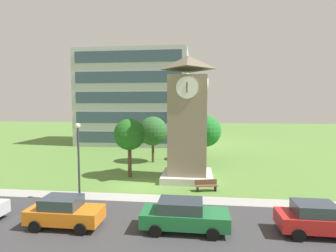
{
  "coord_description": "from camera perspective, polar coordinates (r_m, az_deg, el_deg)",
  "views": [
    {
      "loc": [
        4.68,
        -21.28,
        6.78
      ],
      "look_at": [
        1.89,
        3.63,
        4.8
      ],
      "focal_mm": 28.34,
      "sensor_mm": 36.0,
      "label": 1
    }
  ],
  "objects": [
    {
      "name": "tree_streetside",
      "position": [
        31.34,
        -3.27,
        -1.1
      ],
      "size": [
        3.44,
        3.44,
        5.44
      ],
      "color": "#513823",
      "rests_on": "ground"
    },
    {
      "name": "parked_car_red",
      "position": [
        16.59,
        29.47,
        -16.98
      ],
      "size": [
        4.1,
        1.97,
        1.69
      ],
      "color": "red",
      "rests_on": "ground"
    },
    {
      "name": "street_lamp",
      "position": [
        19.51,
        -18.69,
        -5.51
      ],
      "size": [
        0.36,
        0.36,
        5.54
      ],
      "color": "#333338",
      "rests_on": "ground"
    },
    {
      "name": "park_bench",
      "position": [
        21.65,
        8.23,
        -12.49
      ],
      "size": [
        1.86,
        0.88,
        0.88
      ],
      "color": "brown",
      "rests_on": "ground"
    },
    {
      "name": "tree_by_building",
      "position": [
        32.64,
        8.0,
        -1.07
      ],
      "size": [
        3.89,
        3.89,
        5.59
      ],
      "color": "#513823",
      "rests_on": "ground"
    },
    {
      "name": "office_building",
      "position": [
        48.31,
        -6.88,
        5.93
      ],
      "size": [
        18.68,
        11.72,
        16.0
      ],
      "color": "#B7BCC6",
      "rests_on": "ground"
    },
    {
      "name": "street_asphalt",
      "position": [
        16.38,
        -11.53,
        -20.0
      ],
      "size": [
        120.0,
        7.2,
        0.01
      ],
      "primitive_type": "cube",
      "color": "#38383A",
      "rests_on": "ground"
    },
    {
      "name": "ground_plane",
      "position": [
        22.82,
        -5.9,
        -12.78
      ],
      "size": [
        160.0,
        160.0,
        0.0
      ],
      "primitive_type": "plane",
      "color": "#567F38"
    },
    {
      "name": "clock_tower",
      "position": [
        23.99,
        4.25,
        0.28
      ],
      "size": [
        4.52,
        4.52,
        11.15
      ],
      "color": "gray",
      "rests_on": "ground"
    },
    {
      "name": "kerb_strip",
      "position": [
        20.31,
        -7.58,
        -15.01
      ],
      "size": [
        120.0,
        1.6,
        0.01
      ],
      "primitive_type": "cube",
      "color": "#9E9E99",
      "rests_on": "ground"
    },
    {
      "name": "parked_car_green",
      "position": [
        15.07,
        3.41,
        -18.6
      ],
      "size": [
        4.71,
        2.0,
        1.69
      ],
      "color": "#1E6B38",
      "rests_on": "ground"
    },
    {
      "name": "parked_car_orange",
      "position": [
        16.52,
        -21.38,
        -16.79
      ],
      "size": [
        4.1,
        1.93,
        1.69
      ],
      "color": "orange",
      "rests_on": "ground"
    },
    {
      "name": "tree_near_tower",
      "position": [
        25.04,
        -8.29,
        -1.87
      ],
      "size": [
        2.94,
        2.94,
        5.52
      ],
      "color": "#513823",
      "rests_on": "ground"
    }
  ]
}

